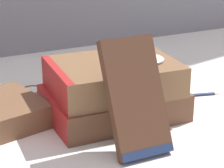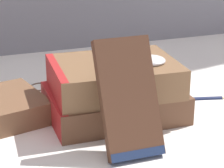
{
  "view_description": "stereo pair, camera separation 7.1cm",
  "coord_description": "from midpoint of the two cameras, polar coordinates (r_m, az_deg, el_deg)",
  "views": [
    {
      "loc": [
        -0.32,
        -0.61,
        0.33
      ],
      "look_at": [
        -0.02,
        0.01,
        0.06
      ],
      "focal_mm": 75.0,
      "sensor_mm": 36.0,
      "label": 1
    },
    {
      "loc": [
        -0.25,
        -0.64,
        0.33
      ],
      "look_at": [
        -0.02,
        0.01,
        0.06
      ],
      "focal_mm": 75.0,
      "sensor_mm": 36.0,
      "label": 2
    }
  ],
  "objects": [
    {
      "name": "fountain_pen",
      "position": [
        0.86,
        7.14,
        -1.28
      ],
      "size": [
        0.12,
        0.04,
        0.01
      ],
      "rotation": [
        0.0,
        0.0,
        -0.25
      ],
      "color": "#1E284C",
      "rests_on": "ground_plane"
    },
    {
      "name": "reading_glasses",
      "position": [
        0.92,
        -10.46,
        -0.23
      ],
      "size": [
        0.11,
        0.07,
        0.0
      ],
      "rotation": [
        0.0,
        0.0,
        0.26
      ],
      "color": "#4C3828",
      "rests_on": "ground_plane"
    },
    {
      "name": "book_leaning_front",
      "position": [
        0.65,
        -0.16,
        -2.12
      ],
      "size": [
        0.08,
        0.09,
        0.16
      ],
      "rotation": [
        -0.44,
        0.0,
        0.0
      ],
      "color": "#4C2D1E",
      "rests_on": "ground_plane"
    },
    {
      "name": "book_flat_top",
      "position": [
        0.75,
        -2.9,
        0.82
      ],
      "size": [
        0.21,
        0.16,
        0.05
      ],
      "rotation": [
        0.0,
        0.0,
        -0.06
      ],
      "color": "brown",
      "rests_on": "book_flat_bottom"
    },
    {
      "name": "book_flat_bottom",
      "position": [
        0.77,
        -2.83,
        -2.41
      ],
      "size": [
        0.22,
        0.16,
        0.05
      ],
      "rotation": [
        0.0,
        0.0,
        -0.01
      ],
      "color": "brown",
      "rests_on": "ground_plane"
    },
    {
      "name": "pocket_watch",
      "position": [
        0.75,
        1.81,
        3.0
      ],
      "size": [
        0.05,
        0.05,
        0.01
      ],
      "color": "silver",
      "rests_on": "book_flat_top"
    },
    {
      "name": "ground_plane",
      "position": [
        0.76,
        -1.16,
        -4.58
      ],
      "size": [
        3.0,
        3.0,
        0.0
      ],
      "primitive_type": "plane",
      "color": "white"
    }
  ]
}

